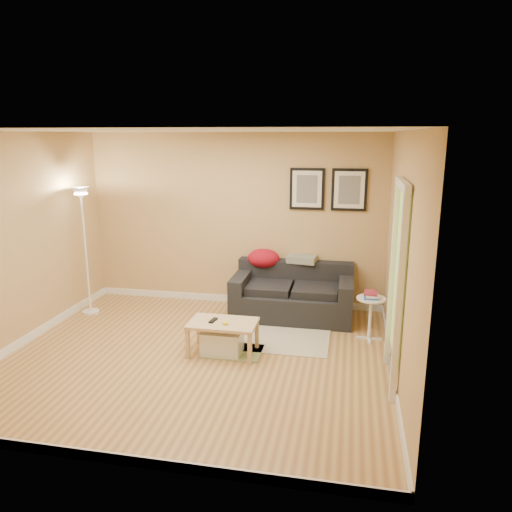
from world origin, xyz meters
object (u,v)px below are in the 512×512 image
side_table (370,319)px  storage_bin (222,342)px  floor_lamp (86,255)px  coffee_table (223,338)px  book_stack (371,295)px  sofa (293,292)px

side_table → storage_bin: bearing=-156.2°
side_table → floor_lamp: (-4.02, 0.20, 0.60)m
coffee_table → storage_bin: size_ratio=1.66×
coffee_table → floor_lamp: floor_lamp is taller
floor_lamp → side_table: bearing=-2.9°
storage_bin → floor_lamp: (-2.28, 0.97, 0.73)m
coffee_table → book_stack: book_stack is taller
coffee_table → book_stack: 1.94m
coffee_table → book_stack: (1.73, 0.78, 0.40)m
coffee_table → floor_lamp: size_ratio=0.43×
book_stack → sofa: bearing=167.9°
floor_lamp → coffee_table: bearing=-23.0°
side_table → book_stack: (-0.00, 0.01, 0.32)m
storage_bin → side_table: 1.91m
book_stack → floor_lamp: floor_lamp is taller
coffee_table → floor_lamp: 2.57m
book_stack → floor_lamp: size_ratio=0.13×
book_stack → storage_bin: bearing=-138.5°
sofa → floor_lamp: floor_lamp is taller
coffee_table → floor_lamp: (-2.29, 0.97, 0.68)m
side_table → book_stack: 0.32m
sofa → floor_lamp: (-2.95, -0.41, 0.50)m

